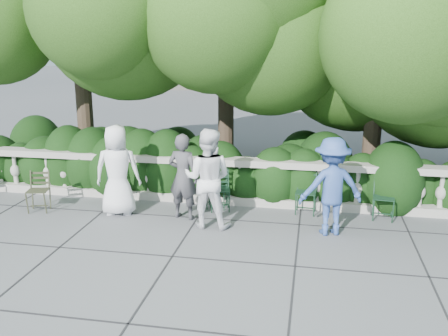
% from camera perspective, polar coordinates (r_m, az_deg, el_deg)
% --- Properties ---
extents(ground, '(90.00, 90.00, 0.00)m').
position_cam_1_polar(ground, '(9.12, -1.14, -7.70)').
color(ground, '#53545B').
rests_on(ground, ground).
extents(balustrade, '(12.00, 0.44, 1.00)m').
position_cam_1_polar(balustrade, '(10.63, 0.78, -1.57)').
color(balustrade, '#9E998E').
rests_on(balustrade, ground).
extents(shrub_hedge, '(15.00, 2.60, 1.70)m').
position_cam_1_polar(shrub_hedge, '(11.90, 1.73, -2.18)').
color(shrub_hedge, black).
rests_on(shrub_hedge, ground).
extents(tree_canopy, '(15.04, 6.52, 6.78)m').
position_cam_1_polar(tree_canopy, '(11.48, 5.59, 17.17)').
color(tree_canopy, '#3F3023').
rests_on(tree_canopy, ground).
extents(chair_b, '(0.57, 0.60, 0.84)m').
position_cam_1_polar(chair_b, '(10.83, -12.15, -4.29)').
color(chair_b, black).
rests_on(chair_b, ground).
extents(chair_c, '(0.46, 0.49, 0.84)m').
position_cam_1_polar(chair_c, '(10.37, -0.97, -4.83)').
color(chair_c, black).
rests_on(chair_c, ground).
extents(chair_d, '(0.48, 0.51, 0.84)m').
position_cam_1_polar(chair_d, '(10.21, 17.62, -5.91)').
color(chair_d, black).
rests_on(chair_d, ground).
extents(chair_e, '(0.55, 0.57, 0.84)m').
position_cam_1_polar(chair_e, '(10.22, -0.42, -5.12)').
color(chair_e, black).
rests_on(chair_e, ground).
extents(chair_f, '(0.47, 0.51, 0.84)m').
position_cam_1_polar(chair_f, '(10.18, 9.17, -5.41)').
color(chair_f, black).
rests_on(chair_f, ground).
extents(chair_weathered, '(0.53, 0.56, 0.84)m').
position_cam_1_polar(chair_weathered, '(10.85, -20.52, -4.91)').
color(chair_weathered, black).
rests_on(chair_weathered, ground).
extents(person_businessman, '(0.99, 0.75, 1.83)m').
position_cam_1_polar(person_businessman, '(10.11, -12.08, -0.25)').
color(person_businessman, white).
rests_on(person_businessman, ground).
extents(person_woman_grey, '(0.69, 0.53, 1.70)m').
position_cam_1_polar(person_woman_grey, '(9.71, -4.68, -0.99)').
color(person_woman_grey, '#414045').
rests_on(person_woman_grey, ground).
extents(person_casual_man, '(0.94, 0.75, 1.87)m').
position_cam_1_polar(person_casual_man, '(9.26, -1.88, -1.19)').
color(person_casual_man, white).
rests_on(person_casual_man, ground).
extents(person_older_blue, '(1.29, 0.96, 1.79)m').
position_cam_1_polar(person_older_blue, '(9.12, 12.18, -2.08)').
color(person_older_blue, '#33529B').
rests_on(person_older_blue, ground).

